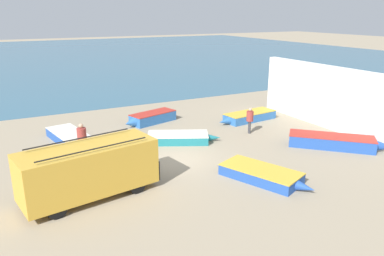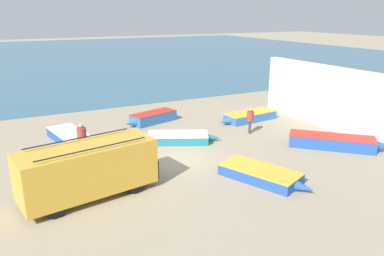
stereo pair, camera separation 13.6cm
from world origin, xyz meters
name	(u,v)px [view 2 (the right image)]	position (x,y,z in m)	size (l,w,h in m)	color
ground_plane	(177,160)	(0.00, 0.00, 0.00)	(200.00, 200.00, 0.00)	gray
sea_water	(47,56)	(0.00, 52.00, 0.00)	(120.00, 80.00, 0.01)	#33607A
harbor_wall	(327,97)	(11.05, 1.00, 1.96)	(0.50, 11.06, 3.92)	silver
parked_van	(89,169)	(-4.71, -1.91, 1.19)	(5.62, 2.82, 2.30)	gold
fishing_rowboat_0	(180,138)	(1.33, 2.46, 0.25)	(4.19, 2.88, 0.49)	#1E757F
fishing_rowboat_1	(151,118)	(1.30, 6.86, 0.34)	(3.90, 2.10, 0.68)	#2D66AD
fishing_rowboat_2	(69,136)	(-4.28, 5.52, 0.27)	(2.11, 4.19, 0.54)	#234CA3
fishing_rowboat_3	(335,142)	(8.49, -2.32, 0.33)	(4.58, 4.50, 0.67)	#234CA3
fishing_rowboat_4	(262,175)	(2.39, -3.82, 0.25)	(2.85, 4.32, 0.50)	#234CA3
fishing_rowboat_5	(249,117)	(7.41, 4.29, 0.29)	(4.58, 1.79, 0.58)	#2D66AD
fisherman_0	(82,137)	(-4.07, 2.67, 1.06)	(0.47, 0.47, 1.77)	#38383D
fisherman_1	(250,118)	(5.84, 1.97, 0.95)	(0.42, 0.42, 1.60)	#38383D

